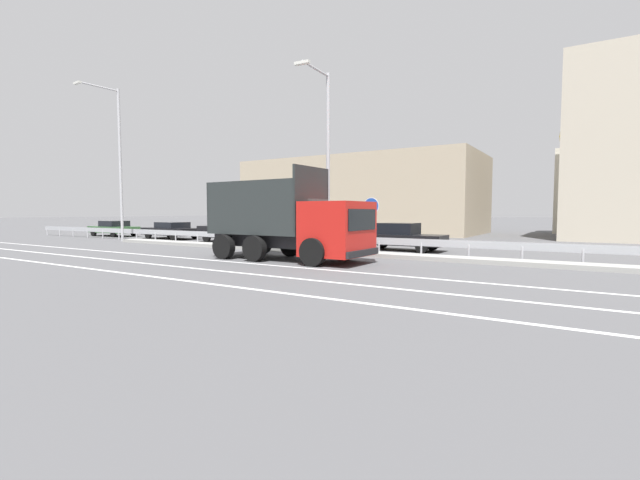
{
  "coord_description": "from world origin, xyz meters",
  "views": [
    {
      "loc": [
        9.32,
        -15.12,
        1.98
      ],
      "look_at": [
        -0.57,
        0.66,
        0.76
      ],
      "focal_mm": 24.0,
      "sensor_mm": 36.0,
      "label": 1
    }
  ],
  "objects_px": {
    "parked_car_4": "(400,237)",
    "median_road_sign": "(371,225)",
    "street_lamp_1": "(326,153)",
    "church_tower": "(578,177)",
    "parked_car_0": "(114,228)",
    "parked_car_2": "(232,231)",
    "parked_car_3": "(313,234)",
    "parked_car_1": "(172,230)",
    "dump_truck": "(303,229)",
    "street_lamp_0": "(117,157)"
  },
  "relations": [
    {
      "from": "street_lamp_0",
      "to": "parked_car_1",
      "type": "distance_m",
      "value": 6.24
    },
    {
      "from": "street_lamp_1",
      "to": "church_tower",
      "type": "distance_m",
      "value": 30.02
    },
    {
      "from": "church_tower",
      "to": "parked_car_1",
      "type": "bearing_deg",
      "value": -135.16
    },
    {
      "from": "dump_truck",
      "to": "street_lamp_1",
      "type": "xyz_separation_m",
      "value": [
        -0.85,
        3.14,
        3.47
      ]
    },
    {
      "from": "dump_truck",
      "to": "parked_car_0",
      "type": "bearing_deg",
      "value": -104.55
    },
    {
      "from": "dump_truck",
      "to": "parked_car_2",
      "type": "distance_m",
      "value": 12.14
    },
    {
      "from": "median_road_sign",
      "to": "parked_car_1",
      "type": "distance_m",
      "value": 18.11
    },
    {
      "from": "parked_car_0",
      "to": "parked_car_4",
      "type": "height_order",
      "value": "parked_car_4"
    },
    {
      "from": "street_lamp_1",
      "to": "parked_car_1",
      "type": "height_order",
      "value": "street_lamp_1"
    },
    {
      "from": "street_lamp_0",
      "to": "parked_car_0",
      "type": "distance_m",
      "value": 8.75
    },
    {
      "from": "street_lamp_1",
      "to": "church_tower",
      "type": "height_order",
      "value": "church_tower"
    },
    {
      "from": "parked_car_3",
      "to": "parked_car_4",
      "type": "xyz_separation_m",
      "value": [
        5.49,
        -0.22,
        -0.01
      ]
    },
    {
      "from": "dump_truck",
      "to": "parked_car_2",
      "type": "bearing_deg",
      "value": -121.96
    },
    {
      "from": "street_lamp_1",
      "to": "parked_car_1",
      "type": "bearing_deg",
      "value": 167.26
    },
    {
      "from": "parked_car_2",
      "to": "church_tower",
      "type": "height_order",
      "value": "church_tower"
    },
    {
      "from": "parked_car_3",
      "to": "parked_car_0",
      "type": "bearing_deg",
      "value": 93.54
    },
    {
      "from": "street_lamp_0",
      "to": "parked_car_2",
      "type": "relative_size",
      "value": 2.17
    },
    {
      "from": "parked_car_4",
      "to": "church_tower",
      "type": "bearing_deg",
      "value": 164.23
    },
    {
      "from": "street_lamp_1",
      "to": "street_lamp_0",
      "type": "bearing_deg",
      "value": -179.1
    },
    {
      "from": "median_road_sign",
      "to": "parked_car_2",
      "type": "height_order",
      "value": "median_road_sign"
    },
    {
      "from": "church_tower",
      "to": "median_road_sign",
      "type": "bearing_deg",
      "value": -104.45
    },
    {
      "from": "parked_car_3",
      "to": "parked_car_4",
      "type": "height_order",
      "value": "parked_car_4"
    },
    {
      "from": "parked_car_4",
      "to": "median_road_sign",
      "type": "bearing_deg",
      "value": -0.56
    },
    {
      "from": "parked_car_1",
      "to": "parked_car_0",
      "type": "bearing_deg",
      "value": 94.21
    },
    {
      "from": "parked_car_1",
      "to": "church_tower",
      "type": "bearing_deg",
      "value": -42.52
    },
    {
      "from": "parked_car_0",
      "to": "parked_car_2",
      "type": "xyz_separation_m",
      "value": [
        13.0,
        0.16,
        0.1
      ]
    },
    {
      "from": "parked_car_1",
      "to": "dump_truck",
      "type": "bearing_deg",
      "value": -109.51
    },
    {
      "from": "parked_car_0",
      "to": "church_tower",
      "type": "height_order",
      "value": "church_tower"
    },
    {
      "from": "street_lamp_0",
      "to": "parked_car_0",
      "type": "xyz_separation_m",
      "value": [
        -6.29,
        3.55,
        -4.95
      ]
    },
    {
      "from": "parked_car_3",
      "to": "street_lamp_0",
      "type": "bearing_deg",
      "value": 109.23
    },
    {
      "from": "dump_truck",
      "to": "median_road_sign",
      "type": "xyz_separation_m",
      "value": [
        1.49,
        3.17,
        0.11
      ]
    },
    {
      "from": "church_tower",
      "to": "parked_car_4",
      "type": "bearing_deg",
      "value": -106.19
    },
    {
      "from": "parked_car_0",
      "to": "parked_car_1",
      "type": "height_order",
      "value": "parked_car_0"
    },
    {
      "from": "parked_car_3",
      "to": "parked_car_4",
      "type": "relative_size",
      "value": 1.06
    },
    {
      "from": "street_lamp_0",
      "to": "parked_car_3",
      "type": "distance_m",
      "value": 14.38
    },
    {
      "from": "median_road_sign",
      "to": "parked_car_0",
      "type": "relative_size",
      "value": 0.55
    },
    {
      "from": "church_tower",
      "to": "dump_truck",
      "type": "bearing_deg",
      "value": -105.59
    },
    {
      "from": "dump_truck",
      "to": "parked_car_0",
      "type": "relative_size",
      "value": 1.5
    },
    {
      "from": "parked_car_3",
      "to": "parked_car_4",
      "type": "bearing_deg",
      "value": -89.73
    },
    {
      "from": "parked_car_4",
      "to": "church_tower",
      "type": "distance_m",
      "value": 26.41
    },
    {
      "from": "parked_car_1",
      "to": "parked_car_4",
      "type": "xyz_separation_m",
      "value": [
        17.82,
        -0.07,
        0.06
      ]
    },
    {
      "from": "street_lamp_1",
      "to": "parked_car_1",
      "type": "xyz_separation_m",
      "value": [
        -15.42,
        3.48,
        -4.11
      ]
    },
    {
      "from": "median_road_sign",
      "to": "street_lamp_0",
      "type": "relative_size",
      "value": 0.26
    },
    {
      "from": "parked_car_4",
      "to": "parked_car_0",
      "type": "bearing_deg",
      "value": -89.3
    },
    {
      "from": "street_lamp_0",
      "to": "parked_car_4",
      "type": "xyz_separation_m",
      "value": [
        18.44,
        3.67,
        -4.9
      ]
    },
    {
      "from": "parked_car_0",
      "to": "parked_car_1",
      "type": "xyz_separation_m",
      "value": [
        6.91,
        0.19,
        -0.01
      ]
    },
    {
      "from": "parked_car_4",
      "to": "parked_car_3",
      "type": "bearing_deg",
      "value": -91.85
    },
    {
      "from": "median_road_sign",
      "to": "church_tower",
      "type": "distance_m",
      "value": 29.56
    },
    {
      "from": "median_road_sign",
      "to": "parked_car_4",
      "type": "distance_m",
      "value": 3.46
    },
    {
      "from": "dump_truck",
      "to": "street_lamp_0",
      "type": "bearing_deg",
      "value": -98.74
    }
  ]
}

